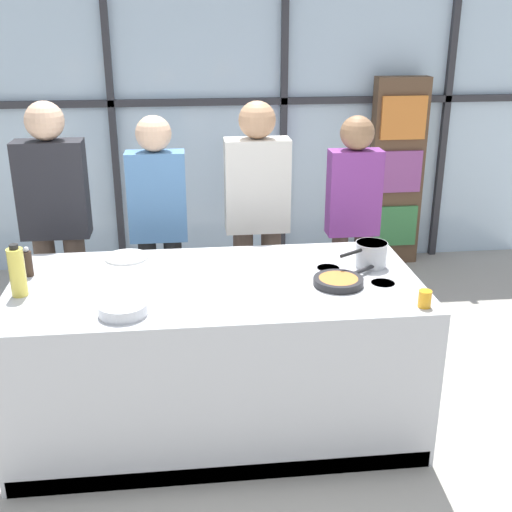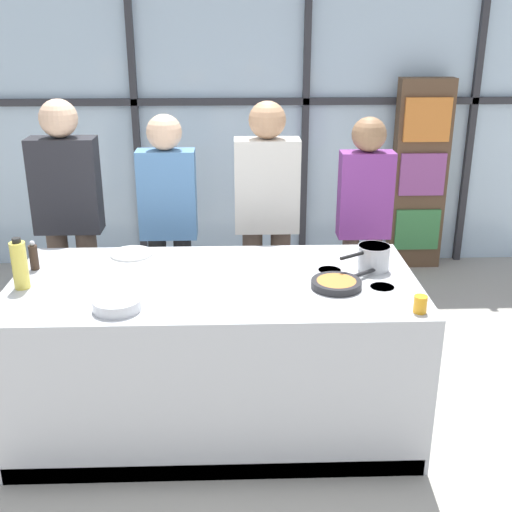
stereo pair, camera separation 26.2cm
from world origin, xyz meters
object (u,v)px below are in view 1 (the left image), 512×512
object	(u,v)px
juice_glass_near	(425,299)
white_plate	(126,257)
saucepan	(371,254)
spectator_center_right	(257,212)
mixing_bowl	(123,308)
spectator_far_right	(353,214)
oil_bottle	(17,272)
spectator_center_left	(158,220)
spectator_far_left	(56,217)
pepper_grinder	(28,263)
frying_pan	(339,281)

from	to	relation	value
juice_glass_near	white_plate	bearing A→B (deg)	150.93
saucepan	spectator_center_right	bearing A→B (deg)	124.71
saucepan	juice_glass_near	distance (m)	0.58
white_plate	mixing_bowl	xyz separation A→B (m)	(0.04, -0.77, 0.03)
spectator_far_right	oil_bottle	distance (m)	2.27
spectator_center_left	oil_bottle	world-z (taller)	spectator_center_left
spectator_far_left	pepper_grinder	world-z (taller)	spectator_far_left
spectator_far_right	white_plate	xyz separation A→B (m)	(-1.52, -0.53, -0.05)
spectator_center_left	spectator_far_right	bearing A→B (deg)	-180.00
spectator_center_left	juice_glass_near	xyz separation A→B (m)	(1.36, -1.39, -0.02)
spectator_center_left	spectator_far_left	bearing A→B (deg)	-0.00
spectator_center_left	saucepan	world-z (taller)	spectator_center_left
spectator_far_right	juice_glass_near	bearing A→B (deg)	90.51
spectator_center_left	white_plate	world-z (taller)	spectator_center_left
spectator_center_left	mixing_bowl	size ratio (longest dim) A/B	6.99
spectator_far_left	spectator_center_left	world-z (taller)	spectator_far_left
spectator_far_right	saucepan	distance (m)	0.83
spectator_far_right	pepper_grinder	distance (m)	2.18
spectator_far_left	oil_bottle	size ratio (longest dim) A/B	6.30
spectator_center_left	mixing_bowl	xyz separation A→B (m)	(-0.13, -1.31, -0.03)
pepper_grinder	spectator_far_right	bearing A→B (deg)	20.20
mixing_bowl	spectator_center_right	bearing A→B (deg)	58.33
spectator_far_left	mixing_bowl	world-z (taller)	spectator_far_left
white_plate	pepper_grinder	size ratio (longest dim) A/B	1.50
oil_bottle	juice_glass_near	world-z (taller)	oil_bottle
spectator_center_right	frying_pan	size ratio (longest dim) A/B	4.09
spectator_far_left	white_plate	world-z (taller)	spectator_far_left
white_plate	oil_bottle	world-z (taller)	oil_bottle
pepper_grinder	juice_glass_near	bearing A→B (deg)	-17.20
saucepan	oil_bottle	xyz separation A→B (m)	(-1.93, -0.20, 0.06)
oil_bottle	pepper_grinder	world-z (taller)	oil_bottle
spectator_center_right	oil_bottle	xyz separation A→B (m)	(-1.36, -1.02, 0.03)
spectator_far_left	white_plate	bearing A→B (deg)	132.94
mixing_bowl	pepper_grinder	size ratio (longest dim) A/B	1.38
frying_pan	mixing_bowl	world-z (taller)	mixing_bowl
spectator_center_left	white_plate	size ratio (longest dim) A/B	6.45
spectator_center_right	white_plate	world-z (taller)	spectator_center_right
spectator_center_left	saucepan	bearing A→B (deg)	146.53
spectator_far_right	mixing_bowl	bearing A→B (deg)	41.45
spectator_center_right	oil_bottle	world-z (taller)	spectator_center_right
spectator_center_left	mixing_bowl	world-z (taller)	spectator_center_left
spectator_far_right	spectator_center_left	bearing A→B (deg)	0.00
saucepan	white_plate	world-z (taller)	saucepan
white_plate	mixing_bowl	bearing A→B (deg)	-86.78
spectator_far_left	oil_bottle	bearing A→B (deg)	89.31
spectator_center_right	mixing_bowl	bearing A→B (deg)	58.33
spectator_far_left	spectator_center_left	bearing A→B (deg)	180.00
saucepan	pepper_grinder	distance (m)	1.94
frying_pan	juice_glass_near	bearing A→B (deg)	-41.98
spectator_center_right	spectator_far_right	distance (m)	0.67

